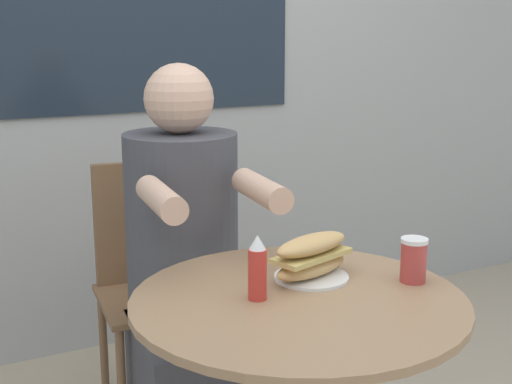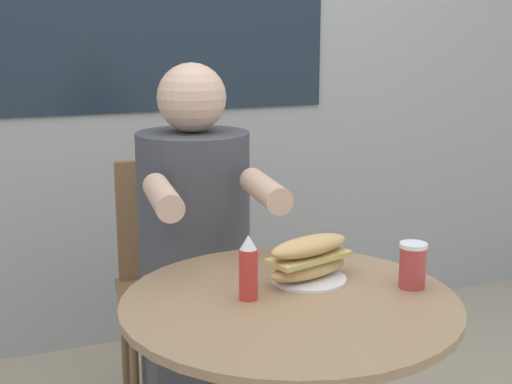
{
  "view_description": "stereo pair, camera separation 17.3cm",
  "coord_description": "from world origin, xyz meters",
  "px_view_note": "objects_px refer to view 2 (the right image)",
  "views": [
    {
      "loc": [
        -0.78,
        -1.29,
        1.31
      ],
      "look_at": [
        0.0,
        0.21,
        0.92
      ],
      "focal_mm": 50.0,
      "sensor_mm": 36.0,
      "label": 1
    },
    {
      "loc": [
        -0.62,
        -1.36,
        1.31
      ],
      "look_at": [
        0.0,
        0.21,
        0.92
      ],
      "focal_mm": 50.0,
      "sensor_mm": 36.0,
      "label": 2
    }
  ],
  "objects_px": {
    "cafe_table": "(289,376)",
    "sandwich_on_plate": "(309,260)",
    "condiment_bottle": "(248,268)",
    "diner_chair": "(172,264)",
    "drink_cup": "(413,265)",
    "seated_diner": "(198,295)"
  },
  "relations": [
    {
      "from": "cafe_table",
      "to": "seated_diner",
      "type": "distance_m",
      "value": 0.56
    },
    {
      "from": "condiment_bottle",
      "to": "drink_cup",
      "type": "bearing_deg",
      "value": -10.52
    },
    {
      "from": "cafe_table",
      "to": "sandwich_on_plate",
      "type": "xyz_separation_m",
      "value": [
        0.09,
        0.09,
        0.24
      ]
    },
    {
      "from": "seated_diner",
      "to": "condiment_bottle",
      "type": "xyz_separation_m",
      "value": [
        -0.04,
        -0.53,
        0.26
      ]
    },
    {
      "from": "cafe_table",
      "to": "sandwich_on_plate",
      "type": "height_order",
      "value": "sandwich_on_plate"
    },
    {
      "from": "seated_diner",
      "to": "diner_chair",
      "type": "bearing_deg",
      "value": -86.16
    },
    {
      "from": "diner_chair",
      "to": "drink_cup",
      "type": "distance_m",
      "value": 1.03
    },
    {
      "from": "diner_chair",
      "to": "sandwich_on_plate",
      "type": "distance_m",
      "value": 0.86
    },
    {
      "from": "diner_chair",
      "to": "sandwich_on_plate",
      "type": "bearing_deg",
      "value": 104.7
    },
    {
      "from": "diner_chair",
      "to": "drink_cup",
      "type": "relative_size",
      "value": 8.13
    },
    {
      "from": "drink_cup",
      "to": "condiment_bottle",
      "type": "height_order",
      "value": "condiment_bottle"
    },
    {
      "from": "cafe_table",
      "to": "drink_cup",
      "type": "relative_size",
      "value": 7.11
    },
    {
      "from": "cafe_table",
      "to": "seated_diner",
      "type": "bearing_deg",
      "value": 94.87
    },
    {
      "from": "cafe_table",
      "to": "drink_cup",
      "type": "height_order",
      "value": "drink_cup"
    },
    {
      "from": "seated_diner",
      "to": "drink_cup",
      "type": "bearing_deg",
      "value": 125.7
    },
    {
      "from": "sandwich_on_plate",
      "to": "drink_cup",
      "type": "xyz_separation_m",
      "value": [
        0.2,
        -0.13,
        0.0
      ]
    },
    {
      "from": "cafe_table",
      "to": "sandwich_on_plate",
      "type": "bearing_deg",
      "value": 45.65
    },
    {
      "from": "sandwich_on_plate",
      "to": "condiment_bottle",
      "type": "xyz_separation_m",
      "value": [
        -0.18,
        -0.06,
        0.02
      ]
    },
    {
      "from": "seated_diner",
      "to": "drink_cup",
      "type": "height_order",
      "value": "seated_diner"
    },
    {
      "from": "cafe_table",
      "to": "condiment_bottle",
      "type": "bearing_deg",
      "value": 158.66
    },
    {
      "from": "diner_chair",
      "to": "condiment_bottle",
      "type": "height_order",
      "value": "same"
    },
    {
      "from": "diner_chair",
      "to": "drink_cup",
      "type": "bearing_deg",
      "value": 115.21
    }
  ]
}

